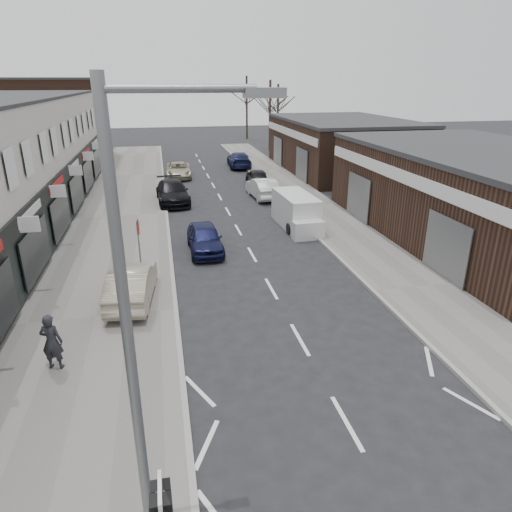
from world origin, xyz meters
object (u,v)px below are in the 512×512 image
parked_car_left_c (178,170)px  parked_car_right_b (257,177)px  sedan_on_pavement (132,284)px  parked_car_right_a (263,188)px  parked_car_left_a (205,238)px  parked_car_right_c (239,160)px  pedestrian (52,342)px  street_lamp (142,342)px  white_van (296,212)px  warning_sign (139,231)px  parked_car_left_b (172,192)px

parked_car_left_c → parked_car_right_b: size_ratio=1.17×
sedan_on_pavement → parked_car_right_b: (8.98, 19.47, -0.14)m
parked_car_right_a → sedan_on_pavement: bearing=57.6°
parked_car_left_a → parked_car_right_c: size_ratio=0.79×
parked_car_left_a → parked_car_right_a: 11.43m
pedestrian → parked_car_right_a: 22.01m
street_lamp → parked_car_left_c: bearing=86.8°
pedestrian → white_van: bearing=-118.6°
parked_car_right_c → parked_car_left_a: bearing=79.4°
pedestrian → parked_car_left_c: pedestrian is taller
white_van → parked_car_right_b: (0.10, 11.38, -0.22)m
sedan_on_pavement → parked_car_right_a: bearing=-113.4°
warning_sign → sedan_on_pavement: bearing=-98.3°
warning_sign → parked_car_right_c: size_ratio=0.54×
parked_car_right_a → parked_car_right_c: 12.52m
parked_car_right_a → parked_car_right_b: 4.21m
parked_car_left_b → parked_car_left_c: (0.83, 8.75, -0.11)m
warning_sign → parked_car_right_b: 19.42m
parked_car_right_b → warning_sign: bearing=67.5°
parked_car_left_b → parked_car_left_c: bearing=81.7°
street_lamp → parked_car_right_a: street_lamp is taller
street_lamp → parked_car_right_a: (7.55, 25.93, -3.90)m
white_van → parked_car_left_a: white_van is taller
sedan_on_pavement → parked_car_left_b: bearing=-92.1°
parked_car_left_a → parked_car_right_b: parked_car_left_a is taller
white_van → parked_car_right_a: (-0.38, 7.20, -0.17)m
parked_car_left_a → parked_car_right_c: 23.37m
parked_car_left_a → parked_car_left_c: 18.84m
warning_sign → parked_car_right_a: (8.18, 13.13, -1.48)m
street_lamp → parked_car_right_b: bearing=75.1°
parked_car_left_a → parked_car_right_c: bearing=75.4°
white_van → pedestrian: size_ratio=2.83×
pedestrian → parked_car_left_b: size_ratio=0.34×
parked_car_left_a → parked_car_left_b: 10.16m
parked_car_left_b → parked_car_left_c: 8.79m
street_lamp → parked_car_left_c: 34.88m
street_lamp → sedan_on_pavement: (-0.95, 10.64, -3.81)m
parked_car_right_b → parked_car_right_c: (-0.05, 8.32, 0.06)m
parked_car_left_a → parked_car_left_c: parked_car_left_a is taller
parked_car_left_b → parked_car_right_a: 6.43m
white_van → parked_car_right_a: 7.21m
street_lamp → pedestrian: 8.11m
parked_car_left_a → parked_car_right_a: size_ratio=0.91×
parked_car_left_b → parked_car_right_c: size_ratio=1.02×
sedan_on_pavement → parked_car_left_a: (3.28, 5.12, -0.13)m
street_lamp → parked_car_right_b: (8.03, 30.11, -3.95)m
parked_car_right_c → parked_car_left_b: bearing=64.8°
street_lamp → parked_car_left_c: (1.95, 34.59, -3.98)m
sedan_on_pavement → parked_car_left_c: size_ratio=0.91×
warning_sign → parked_car_right_a: bearing=58.1°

